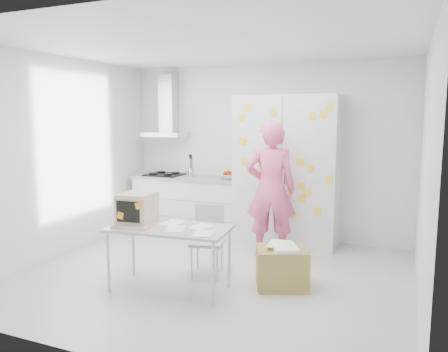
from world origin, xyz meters
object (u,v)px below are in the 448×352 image
at_px(person, 271,190).
at_px(desk, 148,217).
at_px(cardboard_box, 282,267).
at_px(chair, 208,235).

xyz_separation_m(person, desk, (-0.95, -1.54, -0.13)).
relative_size(person, cardboard_box, 2.70).
bearing_deg(desk, cardboard_box, 15.67).
xyz_separation_m(person, cardboard_box, (0.44, -1.00, -0.69)).
height_order(chair, cardboard_box, chair).
bearing_deg(desk, chair, 48.60).
distance_m(desk, chair, 0.82).
bearing_deg(desk, person, 52.95).
relative_size(person, desk, 1.35).
bearing_deg(chair, desk, -139.21).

